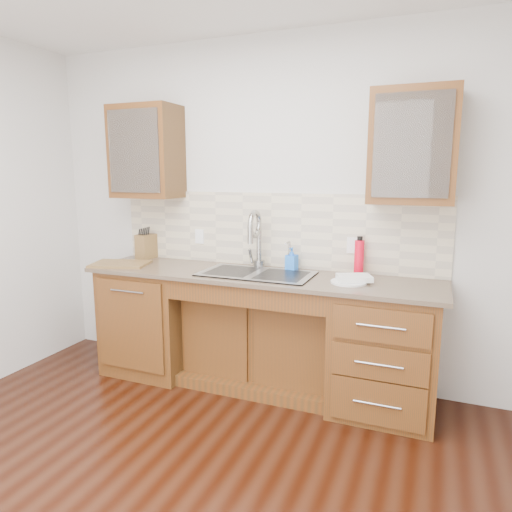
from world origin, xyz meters
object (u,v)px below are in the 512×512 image
at_px(soap_bottle, 292,259).
at_px(cutting_board, 120,264).
at_px(plate, 349,282).
at_px(water_bottle, 359,258).
at_px(knife_block, 147,246).

relative_size(soap_bottle, cutting_board, 0.40).
height_order(soap_bottle, plate, soap_bottle).
xyz_separation_m(water_bottle, plate, (-0.02, -0.27, -0.12)).
distance_m(soap_bottle, cutting_board, 1.41).
bearing_deg(water_bottle, cutting_board, -169.76).
relative_size(plate, cutting_board, 0.56).
bearing_deg(water_bottle, knife_block, 179.56).
distance_m(soap_bottle, water_bottle, 0.51).
bearing_deg(plate, knife_block, 171.35).
height_order(soap_bottle, water_bottle, water_bottle).
bearing_deg(knife_block, plate, -0.00).
bearing_deg(soap_bottle, cutting_board, -158.64).
xyz_separation_m(plate, cutting_board, (-1.86, -0.07, 0.00)).
height_order(water_bottle, plate, water_bottle).
distance_m(water_bottle, cutting_board, 1.92).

